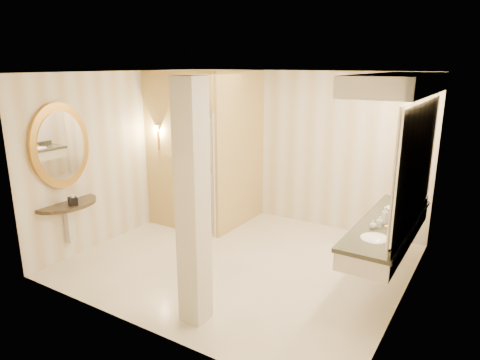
# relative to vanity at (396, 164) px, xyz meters

# --- Properties ---
(floor) EXTENTS (4.50, 4.50, 0.00)m
(floor) POSITION_rel_vanity_xyz_m (-1.98, -0.40, -1.63)
(floor) COLOR white
(floor) RESTS_ON ground
(ceiling) EXTENTS (4.50, 4.50, 0.00)m
(ceiling) POSITION_rel_vanity_xyz_m (-1.98, -0.40, 1.07)
(ceiling) COLOR silver
(ceiling) RESTS_ON wall_back
(wall_back) EXTENTS (4.50, 0.02, 2.70)m
(wall_back) POSITION_rel_vanity_xyz_m (-1.98, 1.60, -0.28)
(wall_back) COLOR #EDE5CE
(wall_back) RESTS_ON floor
(wall_front) EXTENTS (4.50, 0.02, 2.70)m
(wall_front) POSITION_rel_vanity_xyz_m (-1.98, -2.40, -0.28)
(wall_front) COLOR #EDE5CE
(wall_front) RESTS_ON floor
(wall_left) EXTENTS (0.02, 4.00, 2.70)m
(wall_left) POSITION_rel_vanity_xyz_m (-4.23, -0.40, -0.28)
(wall_left) COLOR #EDE5CE
(wall_left) RESTS_ON floor
(wall_right) EXTENTS (0.02, 4.00, 2.70)m
(wall_right) POSITION_rel_vanity_xyz_m (0.27, -0.40, -0.28)
(wall_right) COLOR #EDE5CE
(wall_right) RESTS_ON floor
(toilet_closet) EXTENTS (1.50, 1.55, 2.70)m
(toilet_closet) POSITION_rel_vanity_xyz_m (-3.12, 0.56, -0.24)
(toilet_closet) COLOR #DECA74
(toilet_closet) RESTS_ON floor
(wall_sconce) EXTENTS (0.14, 0.14, 0.42)m
(wall_sconce) POSITION_rel_vanity_xyz_m (-3.90, 0.03, 0.10)
(wall_sconce) COLOR gold
(wall_sconce) RESTS_ON toilet_closet
(vanity) EXTENTS (0.75, 2.48, 2.09)m
(vanity) POSITION_rel_vanity_xyz_m (0.00, 0.00, 0.00)
(vanity) COLOR beige
(vanity) RESTS_ON floor
(console_shelf) EXTENTS (0.93, 0.93, 1.92)m
(console_shelf) POSITION_rel_vanity_xyz_m (-4.19, -1.66, -0.29)
(console_shelf) COLOR black
(console_shelf) RESTS_ON floor
(pillar) EXTENTS (0.28, 0.28, 2.70)m
(pillar) POSITION_rel_vanity_xyz_m (-1.63, -1.94, -0.28)
(pillar) COLOR beige
(pillar) RESTS_ON floor
(tissue_box) EXTENTS (0.15, 0.15, 0.11)m
(tissue_box) POSITION_rel_vanity_xyz_m (-3.98, -1.70, -0.70)
(tissue_box) COLOR black
(tissue_box) RESTS_ON console_shelf
(toilet) EXTENTS (0.56, 0.79, 0.73)m
(toilet) POSITION_rel_vanity_xyz_m (-3.89, 0.97, -1.26)
(toilet) COLOR white
(toilet) RESTS_ON floor
(soap_bottle_a) EXTENTS (0.07, 0.07, 0.14)m
(soap_bottle_a) POSITION_rel_vanity_xyz_m (-0.07, -0.26, -0.68)
(soap_bottle_a) COLOR beige
(soap_bottle_a) RESTS_ON vanity
(soap_bottle_b) EXTENTS (0.09, 0.09, 0.11)m
(soap_bottle_b) POSITION_rel_vanity_xyz_m (-0.13, -0.34, -0.70)
(soap_bottle_b) COLOR silver
(soap_bottle_b) RESTS_ON vanity
(soap_bottle_c) EXTENTS (0.10, 0.10, 0.22)m
(soap_bottle_c) POSITION_rel_vanity_xyz_m (-0.05, -0.11, -0.64)
(soap_bottle_c) COLOR #C6B28C
(soap_bottle_c) RESTS_ON vanity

